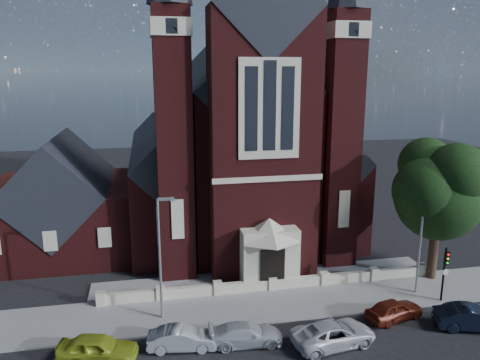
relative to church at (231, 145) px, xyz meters
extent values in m
plane|color=black|center=(0.00, -7.94, -8.19)|extent=(120.00, 120.00, 0.00)
cube|color=gray|center=(0.00, -18.44, -8.19)|extent=(60.00, 5.00, 0.12)
cube|color=gray|center=(0.00, -14.44, -8.19)|extent=(26.00, 3.00, 0.14)
cube|color=#C0B798|center=(0.00, -16.44, -8.19)|extent=(24.00, 0.40, 0.90)
cube|color=#451212|center=(0.00, 2.06, -1.19)|extent=(10.00, 30.00, 14.00)
cube|color=black|center=(0.00, 2.06, 5.81)|extent=(10.00, 30.20, 10.00)
cube|color=#451212|center=(-7.50, 1.06, -4.19)|extent=(5.00, 26.00, 8.00)
cube|color=#451212|center=(7.50, 1.06, -4.19)|extent=(5.00, 26.00, 8.00)
cube|color=black|center=(-7.50, 1.06, -0.19)|extent=(5.01, 26.20, 5.01)
cube|color=black|center=(7.50, 1.06, -0.19)|extent=(5.01, 26.20, 5.01)
cube|color=#451212|center=(0.00, -13.44, 1.81)|extent=(8.00, 3.00, 20.00)
cube|color=black|center=(0.00, -13.44, 11.81)|extent=(8.00, 3.20, 8.00)
cube|color=#C0B798|center=(0.00, -14.99, 4.81)|extent=(4.40, 0.15, 7.00)
cube|color=black|center=(0.00, -15.06, 5.01)|extent=(0.90, 0.08, 6.20)
cube|color=#C0B798|center=(0.00, -15.44, -5.99)|extent=(4.20, 2.00, 4.40)
cube|color=black|center=(0.00, -16.49, -6.59)|extent=(1.80, 0.12, 3.20)
cone|color=#C0B798|center=(0.00, -15.44, -3.79)|extent=(4.60, 4.60, 1.60)
cube|color=#451212|center=(-6.50, -12.44, 1.81)|extent=(2.60, 2.60, 20.00)
cube|color=#C0B798|center=(-6.50, -12.44, 10.31)|extent=(2.80, 2.80, 1.20)
cube|color=#451212|center=(6.50, -12.44, 1.81)|extent=(2.60, 2.60, 20.00)
cube|color=#C0B798|center=(6.50, -12.44, 10.31)|extent=(2.80, 2.80, 1.20)
cube|color=#451212|center=(-16.00, -4.94, -5.19)|extent=(12.00, 12.00, 6.00)
cube|color=black|center=(-16.00, -4.94, -2.19)|extent=(8.49, 12.20, 8.49)
cylinder|color=black|center=(12.50, -16.94, -5.69)|extent=(0.70, 0.70, 5.00)
sphere|color=black|center=(12.50, -16.94, -1.69)|extent=(6.40, 6.40, 6.40)
sphere|color=black|center=(12.90, -18.14, 0.31)|extent=(4.40, 4.40, 4.40)
cylinder|color=gray|center=(-8.00, -18.94, -4.19)|extent=(0.16, 0.16, 8.00)
cube|color=gray|center=(-7.50, -18.94, -0.19)|extent=(1.00, 0.15, 0.18)
cube|color=gray|center=(-7.10, -18.94, -0.27)|extent=(0.35, 0.22, 0.12)
cylinder|color=gray|center=(10.00, -18.94, -4.19)|extent=(0.16, 0.16, 8.00)
cube|color=gray|center=(10.50, -18.94, -0.19)|extent=(1.00, 0.15, 0.18)
cube|color=gray|center=(10.90, -18.94, -0.27)|extent=(0.35, 0.22, 0.12)
cylinder|color=black|center=(11.00, -20.44, -6.19)|extent=(0.14, 0.14, 4.00)
cube|color=black|center=(11.00, -20.59, -4.89)|extent=(0.28, 0.22, 0.90)
sphere|color=red|center=(11.00, -20.72, -4.59)|extent=(0.14, 0.14, 0.14)
sphere|color=#CC8C0C|center=(11.00, -20.72, -4.89)|extent=(0.14, 0.14, 0.14)
sphere|color=#0C9919|center=(11.00, -20.72, -5.19)|extent=(0.14, 0.14, 0.14)
imported|color=#98A821|center=(-11.62, -22.74, -7.44)|extent=(4.67, 2.70, 1.50)
imported|color=#9A9DA2|center=(-7.00, -22.52, -7.54)|extent=(4.08, 1.87, 1.30)
imported|color=#B8BCC1|center=(-3.32, -22.77, -7.55)|extent=(4.48, 2.07, 1.27)
imported|color=silver|center=(1.67, -23.86, -7.49)|extent=(5.30, 3.05, 1.39)
imported|color=#5C1D0F|center=(6.59, -21.92, -7.51)|extent=(4.23, 2.57, 1.35)
imported|color=black|center=(10.75, -23.93, -7.44)|extent=(4.76, 2.82, 1.48)
camera|label=1|loc=(-8.47, -46.68, 7.41)|focal=35.00mm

